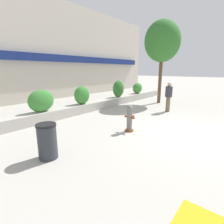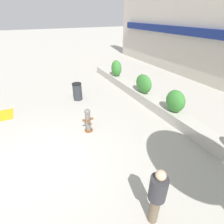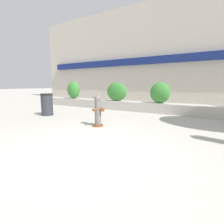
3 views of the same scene
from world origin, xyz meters
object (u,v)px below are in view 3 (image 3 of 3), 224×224
Objects in this scene: hedge_bush_1 at (117,92)px; fire_hydrant at (98,110)px; hedge_bush_2 at (160,93)px; trash_bin at (47,104)px; hedge_bush_0 at (73,90)px.

fire_hydrant is (1.56, -3.92, -0.47)m from hedge_bush_1.
hedge_bush_2 is at bearing 76.59° from fire_hydrant.
trash_bin is at bearing -117.40° from hedge_bush_1.
hedge_bush_2 is 0.96× the size of fire_hydrant.
hedge_bush_0 is 3.81m from trash_bin.
hedge_bush_0 is 5.87m from hedge_bush_2.
fire_hydrant is at bearing -38.46° from hedge_bush_0.
trash_bin is (-3.32, 0.51, -0.04)m from fire_hydrant.
hedge_bush_1 is 1.26× the size of trash_bin.
hedge_bush_1 reaches higher than hedge_bush_2.
fire_hydrant is (-0.93, -3.92, -0.47)m from hedge_bush_2.
hedge_bush_1 is 1.17× the size of fire_hydrant.
hedge_bush_0 is at bearing 180.00° from hedge_bush_1.
fire_hydrant is at bearing -68.31° from hedge_bush_1.
trash_bin is at bearing 171.23° from fire_hydrant.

